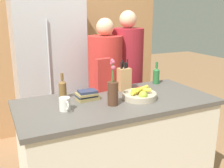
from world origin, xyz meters
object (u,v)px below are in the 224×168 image
at_px(refrigerator, 49,70).
at_px(bottle_vinegar, 63,89).
at_px(knife_block, 124,79).
at_px(person_in_blue, 127,75).
at_px(flower_vase, 113,91).
at_px(coffee_mug, 65,104).
at_px(cereal_box, 103,75).
at_px(fruit_bowl, 140,95).
at_px(bottle_oil, 156,75).
at_px(person_at_sink, 105,83).
at_px(book_stack, 87,95).

height_order(refrigerator, bottle_vinegar, refrigerator).
bearing_deg(knife_block, person_in_blue, 58.27).
xyz_separation_m(flower_vase, coffee_mug, (-0.39, 0.05, -0.07)).
bearing_deg(cereal_box, flower_vase, -102.74).
distance_m(flower_vase, cereal_box, 0.41).
height_order(refrigerator, person_in_blue, refrigerator).
height_order(fruit_bowl, flower_vase, flower_vase).
height_order(knife_block, person_in_blue, person_in_blue).
bearing_deg(bottle_oil, person_at_sink, 139.41).
bearing_deg(bottle_oil, refrigerator, 131.01).
xyz_separation_m(flower_vase, person_in_blue, (0.59, 0.84, -0.11)).
xyz_separation_m(coffee_mug, bottle_vinegar, (0.06, 0.30, 0.04)).
height_order(cereal_box, bottle_vinegar, cereal_box).
bearing_deg(knife_block, fruit_bowl, -90.82).
bearing_deg(bottle_oil, cereal_box, -179.93).
bearing_deg(refrigerator, fruit_bowl, -70.99).
xyz_separation_m(book_stack, person_in_blue, (0.74, 0.62, -0.03)).
bearing_deg(flower_vase, bottle_vinegar, 133.66).
relative_size(refrigerator, coffee_mug, 15.15).
bearing_deg(bottle_vinegar, person_at_sink, 35.25).
distance_m(coffee_mug, person_in_blue, 1.27).
height_order(flower_vase, person_at_sink, person_at_sink).
bearing_deg(flower_vase, coffee_mug, 173.38).
distance_m(fruit_bowl, cereal_box, 0.42).
bearing_deg(coffee_mug, person_at_sink, 47.30).
xyz_separation_m(knife_block, bottle_vinegar, (-0.61, -0.00, -0.02)).
relative_size(coffee_mug, book_stack, 0.63).
distance_m(bottle_oil, bottle_vinegar, 1.03).
distance_m(cereal_box, person_in_blue, 0.69).
distance_m(knife_block, person_in_blue, 0.60).
bearing_deg(person_at_sink, book_stack, -148.94).
height_order(knife_block, book_stack, knife_block).
relative_size(refrigerator, flower_vase, 5.01).
relative_size(knife_block, bottle_oil, 1.29).
xyz_separation_m(knife_block, person_at_sink, (-0.01, 0.43, -0.15)).
bearing_deg(book_stack, flower_vase, -56.56).
relative_size(cereal_box, book_stack, 1.58).
xyz_separation_m(bottle_vinegar, person_in_blue, (0.92, 0.50, -0.08)).
xyz_separation_m(cereal_box, bottle_oil, (0.61, 0.00, -0.07)).
xyz_separation_m(cereal_box, book_stack, (-0.23, -0.18, -0.12)).
relative_size(bottle_vinegar, person_at_sink, 0.14).
bearing_deg(refrigerator, coffee_mug, -97.72).
bearing_deg(fruit_bowl, flower_vase, -171.60).
height_order(book_stack, person_in_blue, person_in_blue).
distance_m(bottle_oil, person_in_blue, 0.46).
bearing_deg(refrigerator, bottle_vinegar, -96.50).
bearing_deg(cereal_box, book_stack, -142.29).
xyz_separation_m(flower_vase, person_at_sink, (0.28, 0.77, -0.15)).
bearing_deg(fruit_bowl, cereal_box, 118.06).
bearing_deg(cereal_box, person_at_sink, 63.13).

